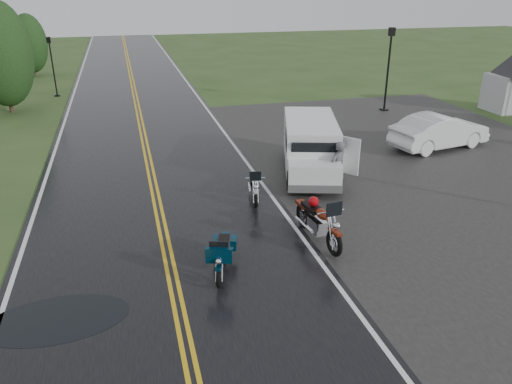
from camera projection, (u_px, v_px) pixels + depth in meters
ground at (171, 269)px, 12.74m from camera, size 120.00×120.00×0.00m
road at (146, 150)px, 21.62m from camera, size 8.00×100.00×0.04m
parking_pad at (436, 165)px, 19.79m from camera, size 14.00×24.00×0.03m
motorcycle_red at (335, 233)px, 12.97m from camera, size 1.17×2.58×1.47m
motorcycle_teal at (219, 267)px, 11.69m from camera, size 1.27×2.10×1.17m
motorcycle_silver at (256, 192)px, 15.84m from camera, size 1.10×2.09×1.18m
van_white at (291, 163)px, 17.07m from camera, size 3.38×5.57×2.05m
person_at_van at (338, 168)px, 16.98m from camera, size 0.78×0.69×1.80m
sedan_white at (439, 132)px, 21.59m from camera, size 4.71×2.41×1.48m
lamp_post_far_left at (53, 67)px, 30.93m from camera, size 0.31×0.31×3.66m
lamp_post_far_right at (388, 70)px, 27.24m from camera, size 0.39×0.39×4.54m
tree_left_mid at (3, 66)px, 26.78m from camera, size 3.27×3.27×5.11m
tree_left_far at (31, 50)px, 37.49m from camera, size 2.54×2.54×3.91m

